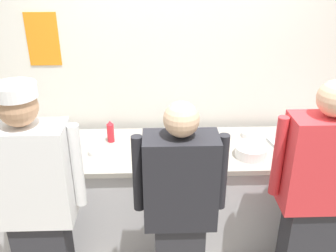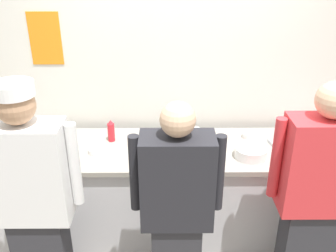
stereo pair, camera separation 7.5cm
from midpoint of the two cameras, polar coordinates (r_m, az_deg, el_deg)
The scene contains 13 objects.
wall_back at distance 3.35m, azimuth 1.82°, elevation 8.61°, with size 4.73×0.11×2.84m.
prep_counter at distance 3.33m, azimuth 1.90°, elevation -10.13°, with size 3.02×0.74×0.91m.
chef_near_left at distance 2.57m, azimuth -18.82°, elevation -10.99°, with size 0.62×0.24×1.73m.
chef_center at distance 2.49m, azimuth 2.20°, elevation -12.82°, with size 0.59×0.24×1.61m.
chef_far_right at distance 2.71m, azimuth 22.04°, elevation -10.06°, with size 0.62×0.24×1.71m.
plate_stack_front at distance 3.01m, azimuth 13.08°, elevation -3.92°, with size 0.25×0.25×0.08m.
mixing_bowl_steel at distance 3.09m, azimuth 2.97°, elevation -2.18°, with size 0.40×0.40×0.10m, color #B7BABF.
sheet_tray at distance 3.31m, azimuth 20.74°, elevation -2.79°, with size 0.54×0.31×0.02m, color #B7BABF.
squeeze_bottle_primary at distance 3.02m, azimuth -18.40°, elevation -3.36°, with size 0.06×0.06×0.20m.
squeeze_bottle_secondary at distance 3.19m, azimuth -7.94°, elevation -0.74°, with size 0.06×0.06×0.19m.
ramekin_yellow_sauce at distance 3.32m, azimuth 12.64°, elevation -1.34°, with size 0.10×0.10×0.04m.
ramekin_green_sauce at distance 3.05m, azimuth -10.38°, elevation -3.70°, with size 0.10×0.10×0.04m.
ramekin_red_sauce at distance 3.13m, azimuth -3.61°, elevation -2.51°, with size 0.11×0.11×0.04m.
Camera 2 is at (-0.09, -2.31, 2.40)m, focal length 40.29 mm.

